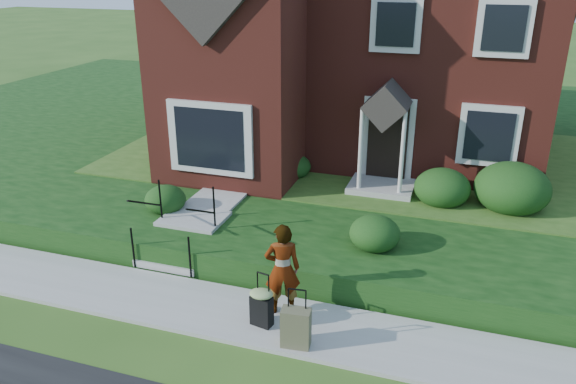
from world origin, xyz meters
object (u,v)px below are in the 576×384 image
at_px(woman, 282,269).
at_px(suitcase_black, 262,305).
at_px(front_steps, 184,234).
at_px(suitcase_olive, 296,328).

xyz_separation_m(woman, suitcase_black, (-0.21, -0.51, -0.48)).
bearing_deg(front_steps, suitcase_black, -38.44).
distance_m(suitcase_black, suitcase_olive, 0.82).
relative_size(front_steps, suitcase_olive, 1.95).
bearing_deg(suitcase_olive, suitcase_black, 148.00).
xyz_separation_m(front_steps, woman, (2.78, -1.53, 0.47)).
xyz_separation_m(woman, suitcase_olive, (0.53, -0.87, -0.52)).
bearing_deg(suitcase_olive, front_steps, 138.32).
bearing_deg(suitcase_black, woman, 79.13).
height_order(front_steps, suitcase_olive, front_steps).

